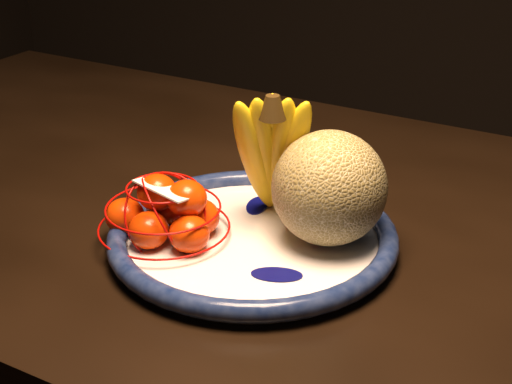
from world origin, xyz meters
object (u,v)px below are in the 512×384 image
at_px(dining_table, 180,229).
at_px(fruit_bowl, 253,238).
at_px(cantaloupe, 329,188).
at_px(mandarin_bag, 166,214).
at_px(banana_bunch, 271,149).

relative_size(dining_table, fruit_bowl, 4.26).
relative_size(dining_table, cantaloupe, 10.94).
xyz_separation_m(fruit_bowl, mandarin_bag, (-0.10, -0.04, 0.03)).
bearing_deg(mandarin_bag, fruit_bowl, 20.66).
bearing_deg(fruit_bowl, cantaloupe, 21.26).
height_order(fruit_bowl, banana_bunch, banana_bunch).
distance_m(dining_table, mandarin_bag, 0.22).
height_order(dining_table, banana_bunch, banana_bunch).
bearing_deg(dining_table, cantaloupe, -14.17).
bearing_deg(cantaloupe, dining_table, 159.06).
xyz_separation_m(dining_table, cantaloupe, (0.25, -0.10, 0.15)).
bearing_deg(cantaloupe, banana_bunch, 163.31).
bearing_deg(mandarin_bag, dining_table, 114.61).
height_order(fruit_bowl, cantaloupe, cantaloupe).
xyz_separation_m(fruit_bowl, banana_bunch, (0.00, 0.06, 0.09)).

